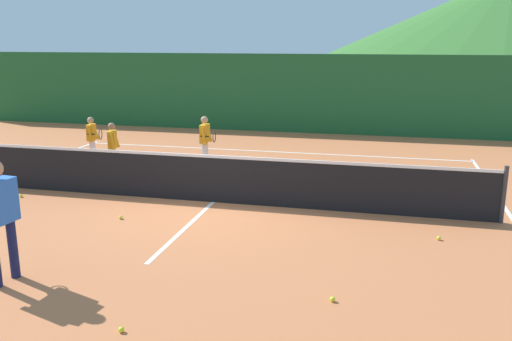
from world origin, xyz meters
name	(u,v)px	position (x,y,z in m)	size (l,w,h in m)	color
ground_plane	(213,202)	(0.00, 0.00, 0.00)	(120.00, 120.00, 0.00)	#C67042
line_baseline_far	(268,151)	(0.00, 5.17, 0.00)	(11.32, 0.08, 0.01)	white
line_service_center	(213,202)	(0.00, 0.00, 0.00)	(0.08, 6.38, 0.01)	white
tennis_net	(213,178)	(0.00, 0.00, 0.50)	(10.90, 0.08, 1.05)	#333338
student_0	(92,135)	(-4.21, 2.69, 0.73)	(0.50, 0.54, 1.22)	silver
student_1	(113,143)	(-3.12, 1.77, 0.74)	(0.30, 0.51, 1.24)	silver
student_2	(205,137)	(-1.11, 2.82, 0.80)	(0.44, 0.62, 1.32)	silver
tennis_ball_0	(121,217)	(-1.32, -1.41, 0.03)	(0.07, 0.07, 0.07)	yellow
tennis_ball_2	(121,330)	(0.53, -5.00, 0.03)	(0.07, 0.07, 0.07)	yellow
tennis_ball_3	(439,238)	(4.25, -1.16, 0.03)	(0.07, 0.07, 0.07)	yellow
tennis_ball_4	(332,299)	(2.77, -3.71, 0.03)	(0.07, 0.07, 0.07)	yellow
tennis_ball_6	(21,196)	(-4.01, -0.61, 0.03)	(0.07, 0.07, 0.07)	yellow
windscreen_fence	(289,94)	(0.00, 8.64, 1.35)	(24.91, 0.08, 2.71)	#1E5B2D
hill_0	(510,21)	(16.21, 57.70, 5.09)	(46.92, 46.92, 10.17)	#38702D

